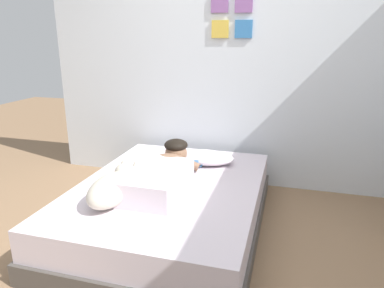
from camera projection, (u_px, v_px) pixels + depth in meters
ground_plane at (181, 278)px, 2.24m from camera, size 11.71×11.71×0.00m
back_wall at (232, 61)px, 3.45m from camera, size 3.85×0.12×2.50m
bed at (170, 206)px, 2.80m from camera, size 1.41×1.92×0.37m
pillow at (205, 157)px, 3.19m from camera, size 0.52×0.32×0.11m
person_lying at (161, 173)px, 2.69m from camera, size 0.43×0.92×0.27m
dog at (113, 187)px, 2.43m from camera, size 0.26×0.57×0.21m
coffee_cup at (194, 164)px, 3.07m from camera, size 0.13×0.09×0.07m
cell_phone at (179, 186)px, 2.69m from camera, size 0.07×0.14×0.01m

